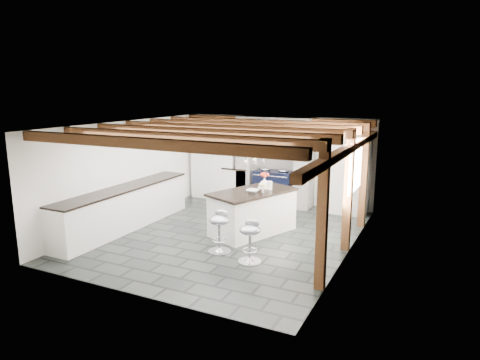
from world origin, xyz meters
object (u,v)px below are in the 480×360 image
at_px(bar_stool_near, 250,237).
at_px(bar_stool_far, 219,227).
at_px(kitchen_island, 253,211).
at_px(range_cooker, 274,187).

height_order(bar_stool_near, bar_stool_far, bar_stool_far).
xyz_separation_m(kitchen_island, bar_stool_near, (0.61, -1.48, 0.01)).
bearing_deg(kitchen_island, bar_stool_near, -45.35).
distance_m(kitchen_island, bar_stool_far, 1.29).
relative_size(bar_stool_near, bar_stool_far, 0.96).
height_order(kitchen_island, bar_stool_far, kitchen_island).
xyz_separation_m(range_cooker, kitchen_island, (0.43, -2.34, 0.00)).
bearing_deg(kitchen_island, range_cooker, 122.77).
bearing_deg(kitchen_island, bar_stool_far, -72.22).
relative_size(range_cooker, bar_stool_far, 1.25).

